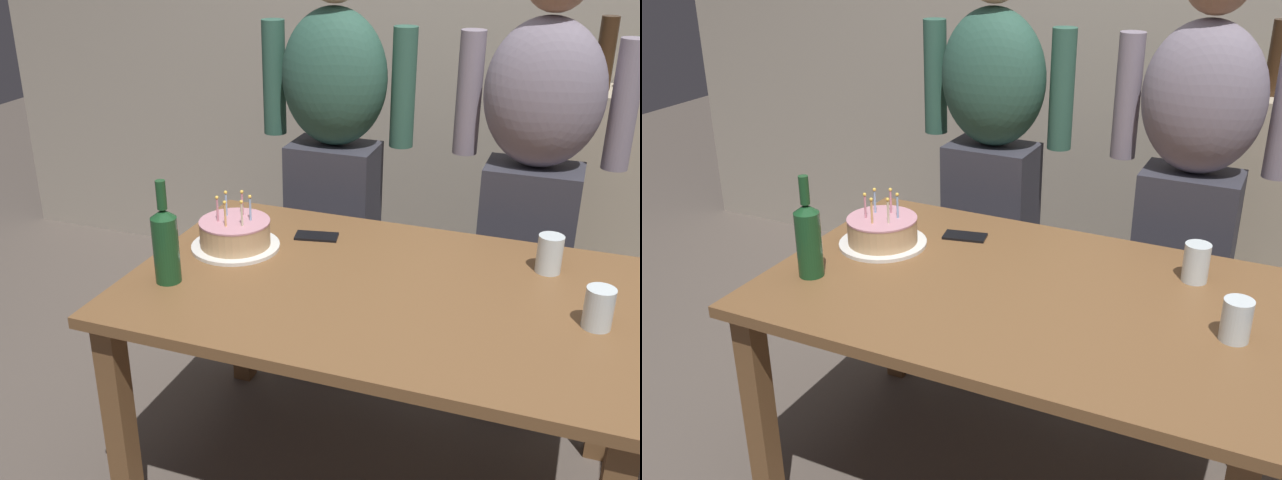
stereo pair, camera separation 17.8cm
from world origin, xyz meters
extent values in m
cube|color=#9E9384|center=(0.00, 1.55, 1.30)|extent=(5.20, 0.10, 2.60)
cube|color=brown|center=(0.00, 0.00, 0.72)|extent=(1.50, 0.96, 0.03)
cube|color=brown|center=(-0.68, -0.41, 0.35)|extent=(0.07, 0.07, 0.70)
cube|color=brown|center=(-0.68, 0.41, 0.35)|extent=(0.07, 0.07, 0.70)
cube|color=brown|center=(0.68, 0.41, 0.35)|extent=(0.07, 0.07, 0.70)
cylinder|color=white|center=(-0.53, 0.09, 0.75)|extent=(0.29, 0.29, 0.01)
cylinder|color=tan|center=(-0.53, 0.09, 0.79)|extent=(0.23, 0.23, 0.08)
cylinder|color=#D18E9E|center=(-0.53, 0.09, 0.83)|extent=(0.23, 0.23, 0.01)
cylinder|color=#EAB266|center=(-0.53, 0.04, 0.87)|extent=(0.01, 0.01, 0.07)
sphere|color=#F9C64C|center=(-0.53, 0.04, 0.92)|extent=(0.01, 0.01, 0.01)
cylinder|color=beige|center=(-0.48, 0.06, 0.87)|extent=(0.01, 0.01, 0.07)
sphere|color=#F9C64C|center=(-0.48, 0.06, 0.92)|extent=(0.01, 0.01, 0.01)
cylinder|color=#93B7DB|center=(-0.48, 0.12, 0.87)|extent=(0.01, 0.01, 0.07)
sphere|color=#F9C64C|center=(-0.48, 0.12, 0.92)|extent=(0.01, 0.01, 0.01)
cylinder|color=pink|center=(-0.52, 0.14, 0.87)|extent=(0.01, 0.01, 0.07)
sphere|color=#F9C64C|center=(-0.52, 0.14, 0.92)|extent=(0.01, 0.01, 0.01)
cylinder|color=#93B7DB|center=(-0.57, 0.12, 0.87)|extent=(0.01, 0.01, 0.07)
sphere|color=#F9C64C|center=(-0.57, 0.12, 0.92)|extent=(0.01, 0.01, 0.01)
cylinder|color=pink|center=(-0.57, 0.07, 0.87)|extent=(0.01, 0.01, 0.07)
sphere|color=#F9C64C|center=(-0.57, 0.07, 0.92)|extent=(0.01, 0.01, 0.01)
cylinder|color=silver|center=(0.60, -0.03, 0.80)|extent=(0.08, 0.08, 0.11)
cylinder|color=silver|center=(0.45, 0.27, 0.80)|extent=(0.08, 0.08, 0.12)
cylinder|color=#194723|center=(-0.61, -0.19, 0.84)|extent=(0.08, 0.08, 0.20)
cone|color=#194723|center=(-0.61, -0.19, 0.96)|extent=(0.08, 0.08, 0.03)
cylinder|color=#194723|center=(-0.61, -0.19, 1.01)|extent=(0.03, 0.03, 0.09)
cube|color=black|center=(-0.31, 0.26, 0.74)|extent=(0.16, 0.10, 0.01)
cube|color=#33333D|center=(-0.42, 0.74, 0.46)|extent=(0.34, 0.23, 0.92)
ellipsoid|color=#2D5647|center=(-0.42, 0.74, 1.18)|extent=(0.41, 0.27, 0.52)
cylinder|color=#2D5647|center=(-0.16, 0.77, 1.15)|extent=(0.09, 0.09, 0.44)
cylinder|color=#2D5647|center=(-0.68, 0.77, 1.15)|extent=(0.09, 0.09, 0.44)
cube|color=#33333D|center=(0.34, 0.74, 0.46)|extent=(0.34, 0.23, 0.92)
ellipsoid|color=slate|center=(0.34, 0.74, 1.18)|extent=(0.41, 0.27, 0.52)
cylinder|color=slate|center=(0.60, 0.77, 1.15)|extent=(0.09, 0.09, 0.44)
cylinder|color=slate|center=(0.08, 0.77, 1.15)|extent=(0.09, 0.09, 0.44)
cube|color=tan|center=(0.72, 1.33, 0.54)|extent=(0.63, 0.30, 1.09)
cylinder|color=#382314|center=(0.52, 1.33, 1.23)|extent=(0.07, 0.07, 0.29)
cylinder|color=#194723|center=(0.65, 1.33, 1.19)|extent=(0.07, 0.07, 0.21)
camera|label=1|loc=(0.51, -1.88, 1.75)|focal=41.57mm
camera|label=2|loc=(0.67, -1.81, 1.75)|focal=41.57mm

